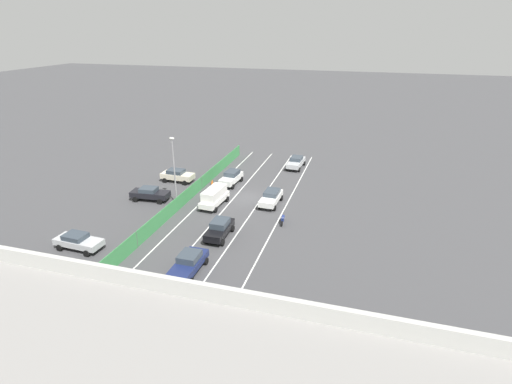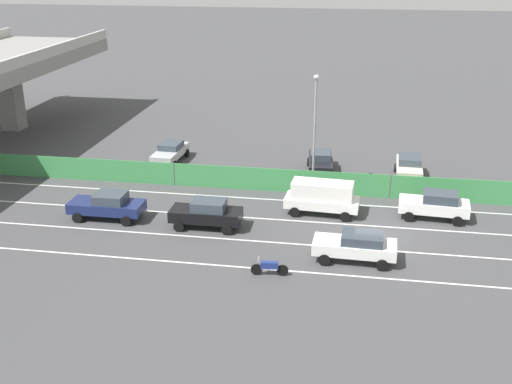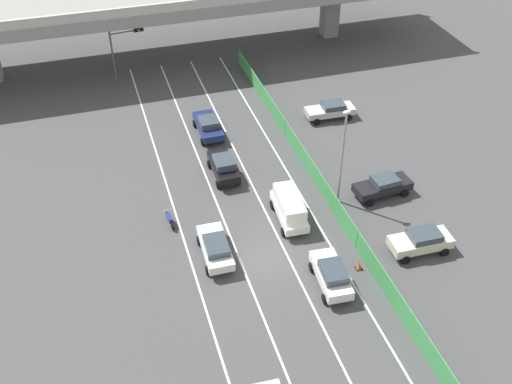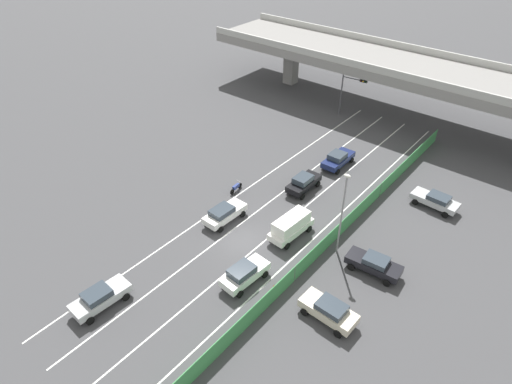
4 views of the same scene
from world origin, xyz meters
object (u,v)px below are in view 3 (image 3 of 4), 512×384
at_px(motorcycle, 170,219).
at_px(traffic_light, 123,46).
at_px(parked_wagon_silver, 331,110).
at_px(traffic_cone, 359,265).
at_px(car_sedan_navy, 208,125).
at_px(car_van_white, 289,207).
at_px(car_sedan_black, 223,166).
at_px(street_lamp, 343,150).
at_px(parked_sedan_cream, 421,241).
at_px(car_hatchback_white, 216,247).
at_px(parked_sedan_dark, 383,186).
at_px(car_sedan_white, 332,274).

distance_m(motorcycle, traffic_light, 22.96).
relative_size(parked_wagon_silver, traffic_cone, 6.81).
bearing_deg(car_sedan_navy, car_van_white, -77.37).
xyz_separation_m(car_sedan_black, street_lamp, (7.53, -5.78, 3.86)).
xyz_separation_m(car_sedan_navy, street_lamp, (7.25, -12.19, 3.90)).
relative_size(parked_sedan_cream, street_lamp, 0.55).
xyz_separation_m(car_hatchback_white, parked_sedan_dark, (14.07, 2.92, -0.02)).
bearing_deg(car_sedan_navy, parked_sedan_dark, -48.89).
xyz_separation_m(car_sedan_black, parked_sedan_dark, (11.15, -6.04, -0.06)).
bearing_deg(car_sedan_black, traffic_light, 106.25).
bearing_deg(car_van_white, parked_wagon_silver, 55.80).
bearing_deg(car_sedan_navy, traffic_light, 115.47).
height_order(parked_sedan_dark, traffic_light, traffic_light).
relative_size(street_lamp, traffic_cone, 11.91).
bearing_deg(car_hatchback_white, street_lamp, 16.94).
xyz_separation_m(car_sedan_black, car_sedan_white, (3.64, -13.70, 0.01)).
height_order(parked_sedan_cream, traffic_cone, parked_sedan_cream).
height_order(car_sedan_navy, car_sedan_white, car_sedan_white).
xyz_separation_m(car_sedan_white, motorcycle, (-8.94, 9.10, -0.50)).
height_order(motorcycle, traffic_cone, motorcycle).
bearing_deg(car_sedan_navy, parked_sedan_cream, -60.89).
height_order(car_van_white, parked_sedan_cream, car_van_white).
xyz_separation_m(traffic_light, traffic_cone, (11.31, -30.99, -3.72)).
relative_size(traffic_light, traffic_cone, 8.49).
height_order(parked_wagon_silver, street_lamp, street_lamp).
distance_m(car_sedan_navy, car_sedan_white, 20.39).
bearing_deg(car_hatchback_white, parked_sedan_dark, 11.74).
xyz_separation_m(car_hatchback_white, parked_sedan_cream, (13.75, -3.56, 0.03)).
bearing_deg(parked_sedan_dark, car_sedan_black, 151.55).
distance_m(car_sedan_black, car_hatchback_white, 9.43).
xyz_separation_m(parked_sedan_dark, traffic_light, (-16.42, 24.12, 3.15)).
bearing_deg(street_lamp, motorcycle, 174.76).
bearing_deg(car_sedan_black, parked_sedan_cream, -49.15).
bearing_deg(traffic_light, parked_sedan_cream, -62.25).
xyz_separation_m(car_van_white, parked_wagon_silver, (8.50, 12.51, -0.35)).
xyz_separation_m(car_sedan_black, parked_wagon_silver, (11.73, 5.81, -0.09)).
bearing_deg(car_van_white, car_sedan_black, 115.70).
distance_m(car_van_white, parked_wagon_silver, 15.13).
relative_size(car_hatchback_white, car_sedan_white, 1.03).
height_order(car_hatchback_white, traffic_light, traffic_light).
bearing_deg(parked_sedan_dark, car_hatchback_white, -168.26).
distance_m(car_van_white, parked_sedan_cream, 9.58).
xyz_separation_m(car_sedan_black, car_hatchback_white, (-2.92, -8.96, -0.05)).
relative_size(car_van_white, street_lamp, 0.59).
height_order(car_sedan_white, parked_sedan_dark, car_sedan_white).
distance_m(car_hatchback_white, car_van_white, 6.55).
bearing_deg(street_lamp, traffic_light, 118.22).
xyz_separation_m(car_van_white, parked_sedan_dark, (7.92, 0.66, -0.32)).
relative_size(car_van_white, car_sedan_white, 1.09).
xyz_separation_m(parked_sedan_cream, parked_wagon_silver, (0.90, 18.34, -0.07)).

